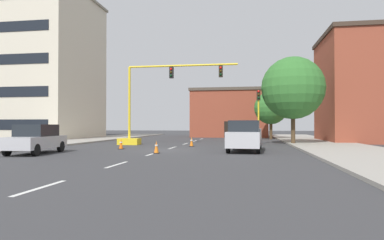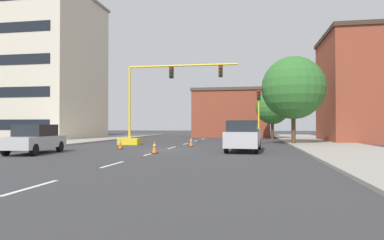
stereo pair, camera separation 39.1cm
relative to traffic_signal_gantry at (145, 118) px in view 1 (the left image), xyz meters
The scene contains 21 objects.
ground_plane 7.06m from the traffic_signal_gantry, 61.37° to the right, with size 160.00×160.00×0.00m, color #38383A.
sidewalk_left 9.37m from the traffic_signal_gantry, 166.33° to the left, with size 6.00×56.00×0.14m, color #9E998E.
sidewalk_right 15.54m from the traffic_signal_gantry, ahead, with size 6.00×56.00×0.14m, color #9E998E.
lane_stripe_seg_0 20.24m from the traffic_signal_gantry, 80.86° to the right, with size 0.16×2.40×0.01m, color silver.
lane_stripe_seg_1 14.88m from the traffic_signal_gantry, 77.45° to the right, with size 0.16×2.40×0.01m, color silver.
lane_stripe_seg_2 9.69m from the traffic_signal_gantry, 70.16° to the right, with size 0.16×2.40×0.01m, color silver.
lane_stripe_seg_3 5.17m from the traffic_signal_gantry, 46.36° to the right, with size 0.16×2.40×0.01m, color silver.
lane_stripe_seg_4 4.49m from the traffic_signal_gantry, 33.95° to the left, with size 0.16×2.40×0.01m, color silver.
lane_stripe_seg_5 8.61m from the traffic_signal_gantry, 67.34° to the left, with size 0.16×2.40×0.01m, color silver.
lane_stripe_seg_6 13.73m from the traffic_signal_gantry, 76.35° to the left, with size 0.16×2.40×0.01m, color silver.
building_tall_left 20.80m from the traffic_signal_gantry, 148.07° to the left, with size 12.56×12.64×17.75m.
building_brick_center 22.17m from the traffic_signal_gantry, 73.71° to the left, with size 10.84×7.69×6.80m.
traffic_signal_gantry is the anchor object (origin of this frame).
traffic_light_pole_right 9.91m from the traffic_signal_gantry, ahead, with size 0.32×0.47×4.80m.
tree_right_mid 13.09m from the traffic_signal_gantry, ahead, with size 5.41×5.41×7.62m.
tree_right_far 17.72m from the traffic_signal_gantry, 49.31° to the left, with size 3.94×3.94×5.73m.
pickup_truck_silver 10.50m from the traffic_signal_gantry, 34.42° to the right, with size 2.31×5.51×1.99m.
sedan_silver_near_left 10.57m from the traffic_signal_gantry, 110.53° to the right, with size 2.28×4.66×1.74m.
traffic_cone_roadside_a 5.04m from the traffic_signal_gantry, 20.55° to the right, with size 0.36×0.36×0.78m.
traffic_cone_roadside_b 5.71m from the traffic_signal_gantry, 90.76° to the right, with size 0.36×0.36×0.76m.
traffic_cone_roadside_c 9.31m from the traffic_signal_gantry, 68.46° to the right, with size 0.36×0.36×0.76m.
Camera 1 is at (5.56, -22.52, 1.71)m, focal length 31.97 mm.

